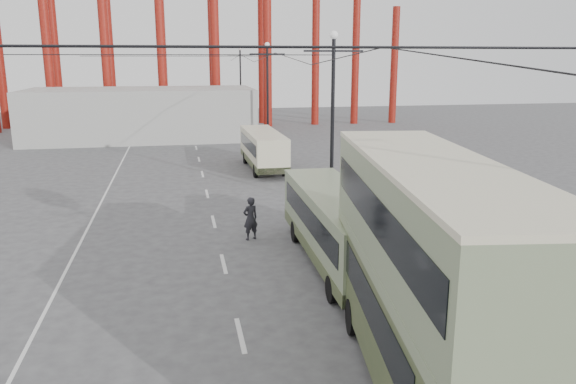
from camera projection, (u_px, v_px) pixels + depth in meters
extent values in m
cube|color=silver|center=(210.00, 206.00, 30.82)|extent=(0.15, 82.00, 0.01)
cube|color=silver|center=(319.00, 197.00, 32.97)|extent=(0.12, 120.00, 0.01)
cube|color=silver|center=(99.00, 207.00, 30.65)|extent=(0.12, 120.00, 0.01)
cylinder|color=black|center=(332.00, 124.00, 30.05)|extent=(0.20, 0.20, 9.00)
cylinder|color=black|center=(331.00, 201.00, 31.04)|extent=(0.44, 0.44, 0.50)
cube|color=black|center=(334.00, 51.00, 29.17)|extent=(3.20, 0.10, 0.10)
sphere|color=white|center=(334.00, 35.00, 28.98)|extent=(0.44, 0.44, 0.44)
cylinder|color=black|center=(268.00, 97.00, 51.05)|extent=(0.20, 0.20, 9.00)
cylinder|color=black|center=(268.00, 143.00, 52.04)|extent=(0.44, 0.44, 0.50)
cube|color=black|center=(267.00, 54.00, 50.16)|extent=(3.20, 0.10, 0.10)
sphere|color=white|center=(267.00, 45.00, 49.98)|extent=(0.44, 0.44, 0.44)
cylinder|color=black|center=(241.00, 85.00, 72.04)|extent=(0.20, 0.20, 9.00)
cylinder|color=black|center=(241.00, 119.00, 73.03)|extent=(0.44, 0.44, 0.50)
cube|color=black|center=(240.00, 55.00, 71.16)|extent=(3.20, 0.10, 0.10)
sphere|color=white|center=(240.00, 49.00, 70.97)|extent=(0.44, 0.44, 0.44)
cylinder|color=maroon|center=(43.00, 4.00, 59.22)|extent=(1.00, 1.00, 27.00)
cylinder|color=maroon|center=(51.00, 7.00, 63.04)|extent=(1.00, 1.00, 27.00)
cylinder|color=maroon|center=(356.00, 32.00, 67.31)|extent=(0.90, 0.90, 22.00)
cylinder|color=maroon|center=(394.00, 66.00, 69.18)|extent=(0.90, 0.90, 14.00)
cube|color=#A4A49F|center=(142.00, 114.00, 56.02)|extent=(22.00, 10.00, 5.00)
cube|color=#354324|center=(425.00, 324.00, 13.38)|extent=(4.11, 10.91, 2.34)
cube|color=black|center=(426.00, 306.00, 13.27)|extent=(3.85, 8.81, 0.96)
cube|color=gray|center=(428.00, 272.00, 13.07)|extent=(4.13, 10.91, 0.32)
cube|color=gray|center=(432.00, 217.00, 12.76)|extent=(4.11, 10.91, 2.34)
cube|color=black|center=(432.00, 213.00, 12.73)|extent=(4.06, 10.28, 0.90)
cube|color=beige|center=(435.00, 164.00, 12.47)|extent=(4.13, 10.91, 0.13)
cylinder|color=black|center=(353.00, 317.00, 16.49)|extent=(0.44, 1.10, 1.06)
cylinder|color=black|center=(433.00, 315.00, 16.62)|extent=(0.44, 1.10, 1.06)
cube|color=gray|center=(337.00, 225.00, 21.83)|extent=(2.47, 10.20, 2.22)
cube|color=black|center=(337.00, 216.00, 21.74)|extent=(2.49, 9.10, 0.88)
cube|color=#354324|center=(336.00, 246.00, 22.03)|extent=(2.50, 10.21, 0.46)
cube|color=gray|center=(337.00, 195.00, 21.55)|extent=(2.49, 10.21, 0.15)
cylinder|color=black|center=(296.00, 233.00, 24.66)|extent=(0.27, 0.93, 0.92)
cylinder|color=black|center=(342.00, 230.00, 25.02)|extent=(0.27, 0.93, 0.92)
cylinder|color=black|center=(331.00, 287.00, 18.82)|extent=(0.27, 0.93, 0.92)
cylinder|color=black|center=(390.00, 283.00, 19.18)|extent=(0.27, 0.93, 0.92)
cube|color=beige|center=(263.00, 148.00, 40.81)|extent=(2.32, 8.86, 2.12)
cube|color=black|center=(263.00, 143.00, 40.73)|extent=(2.35, 7.80, 0.84)
cube|color=#354324|center=(263.00, 160.00, 41.01)|extent=(2.35, 8.86, 0.44)
cube|color=beige|center=(263.00, 133.00, 40.55)|extent=(2.34, 8.86, 0.14)
cylinder|color=black|center=(246.00, 158.00, 43.06)|extent=(0.26, 0.89, 0.88)
cylinder|color=black|center=(271.00, 157.00, 43.46)|extent=(0.26, 0.89, 0.88)
cylinder|color=black|center=(255.00, 171.00, 38.35)|extent=(0.26, 0.89, 0.88)
cylinder|color=black|center=(284.00, 169.00, 38.75)|extent=(0.26, 0.89, 0.88)
imported|color=black|center=(250.00, 218.00, 24.99)|extent=(0.84, 0.70, 1.96)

